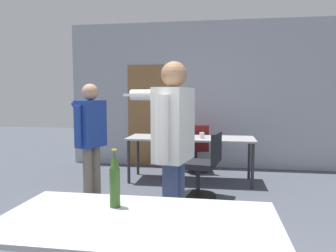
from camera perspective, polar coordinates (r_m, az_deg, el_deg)
back_wall at (r=6.59m, az=6.02°, el=5.27°), size 5.48×0.12×2.89m
conference_table_near at (r=1.98m, az=-5.34°, el=-17.67°), size 1.61×0.83×0.74m
conference_table_far at (r=5.49m, az=3.97°, el=-2.65°), size 2.10×0.73×0.74m
person_right_polo at (r=4.40m, az=-13.40°, el=-1.01°), size 0.67×0.72×1.59m
person_center_tall at (r=3.00m, az=0.76°, el=-2.17°), size 0.77×0.79×1.75m
office_chair_far_right at (r=4.68m, az=6.18°, el=-7.12°), size 0.60×0.54×0.93m
office_chair_side_rolled at (r=6.20m, az=4.88°, el=-4.18°), size 0.52×0.58×0.90m
beer_bottle at (r=2.11m, az=-9.26°, el=-9.25°), size 0.07×0.07×0.37m
drink_cup at (r=5.38m, az=5.93°, el=-1.63°), size 0.08×0.08×0.09m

